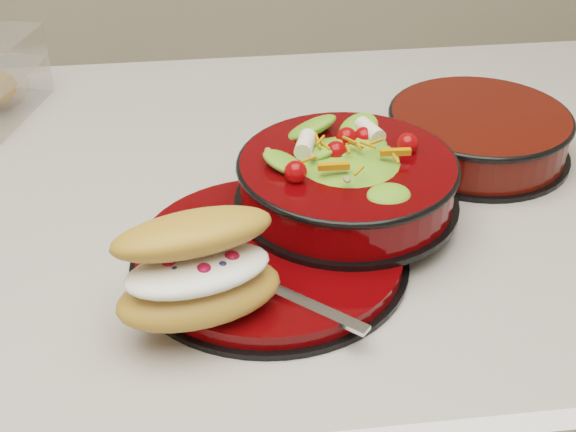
{
  "coord_description": "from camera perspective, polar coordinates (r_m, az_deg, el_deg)",
  "views": [
    {
      "loc": [
        -0.13,
        -0.74,
        1.36
      ],
      "look_at": [
        -0.05,
        -0.12,
        0.94
      ],
      "focal_mm": 50.0,
      "sensor_mm": 36.0,
      "label": 1
    }
  ],
  "objects": [
    {
      "name": "salad_bowl",
      "position": [
        0.8,
        4.24,
        3.02
      ],
      "size": [
        0.23,
        0.23,
        0.09
      ],
      "rotation": [
        0.0,
        0.0,
        -0.11
      ],
      "color": "black",
      "rests_on": "dinner_plate"
    },
    {
      "name": "extra_bowl",
      "position": [
        0.95,
        13.37,
        5.84
      ],
      "size": [
        0.21,
        0.21,
        0.05
      ],
      "rotation": [
        0.0,
        0.0,
        -0.43
      ],
      "color": "black",
      "rests_on": "island_counter"
    },
    {
      "name": "croissant",
      "position": [
        0.66,
        -6.43,
        -3.72
      ],
      "size": [
        0.15,
        0.12,
        0.09
      ],
      "rotation": [
        0.0,
        0.0,
        0.25
      ],
      "color": "#CB843E",
      "rests_on": "dinner_plate"
    },
    {
      "name": "fork",
      "position": [
        0.7,
        -0.69,
        -5.37
      ],
      "size": [
        0.13,
        0.12,
        0.0
      ],
      "rotation": [
        0.0,
        0.0,
        0.83
      ],
      "color": "silver",
      "rests_on": "dinner_plate"
    },
    {
      "name": "dinner_plate",
      "position": [
        0.76,
        -1.24,
        -2.83
      ],
      "size": [
        0.26,
        0.26,
        0.02
      ],
      "rotation": [
        0.0,
        0.0,
        0.21
      ],
      "color": "black",
      "rests_on": "island_counter"
    }
  ]
}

